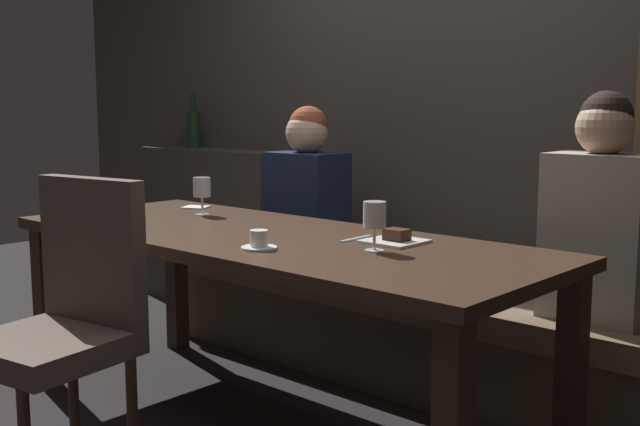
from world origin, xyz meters
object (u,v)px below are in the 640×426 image
Objects in this scene: wine_bottle_dark_red at (194,128)px; espresso_cup at (259,241)px; diner_redhead at (307,191)px; fork_on_table at (356,239)px; wine_glass_near_left at (375,216)px; wine_glass_far_left at (202,189)px; diner_bearded at (600,213)px; dessert_plate at (395,239)px; wine_glass_center_back at (70,190)px; banquette_bench at (383,328)px; chair_near_side at (67,311)px; dining_table at (269,257)px.

wine_bottle_dark_red is 2.72× the size of espresso_cup.
diner_redhead is 0.99m from fork_on_table.
espresso_cup is (-0.31, -0.23, -0.09)m from wine_glass_near_left.
wine_glass_near_left and wine_glass_far_left have the same top height.
dessert_plate is (-0.49, -0.55, -0.08)m from diner_bearded.
wine_glass_center_back is at bearing -133.92° from wine_glass_far_left.
wine_glass_near_left is at bearing -54.53° from banquette_bench.
espresso_cup is at bearing -33.36° from wine_bottle_dark_red.
wine_glass_center_back reaches higher than espresso_cup.
wine_glass_near_left is (0.68, 0.72, 0.30)m from chair_near_side.
diner_bearded is 2.72m from wine_bottle_dark_red.
chair_near_side is 1.01m from wine_glass_far_left.
banquette_bench is at bearing 43.23° from wine_glass_far_left.
wine_glass_far_left is at bearing 176.55° from fork_on_table.
chair_near_side is 0.65m from espresso_cup.
wine_bottle_dark_red is at bearing 158.33° from dessert_plate.
diner_redhead reaches higher than chair_near_side.
espresso_cup reaches higher than fork_on_table.
diner_bearded reaches higher than fork_on_table.
espresso_cup is 0.48m from dessert_plate.
chair_near_side is 1.00m from fork_on_table.
dining_table is 0.75m from chair_near_side.
wine_bottle_dark_red is at bearing 165.48° from diner_redhead.
chair_near_side reaches higher than dessert_plate.
diner_bearded is at bearing 47.81° from dessert_plate.
wine_glass_far_left is (-0.39, 0.88, 0.29)m from chair_near_side.
wine_glass_far_left is at bearing -179.38° from dessert_plate.
dessert_plate is (1.42, 0.42, -0.10)m from wine_glass_center_back.
dessert_plate is (0.64, 0.89, 0.20)m from chair_near_side.
diner_redhead is 0.57m from wine_glass_far_left.
dessert_plate is (0.46, -0.53, 0.53)m from banquette_bench.
wine_glass_center_back is (-0.49, -0.96, 0.04)m from diner_redhead.
banquette_bench is 1.06m from wine_glass_near_left.
dessert_plate is at bearing -21.67° from wine_bottle_dark_red.
wine_bottle_dark_red reaches higher than dessert_plate.
diner_redhead is 4.00× the size of dessert_plate.
wine_bottle_dark_red is at bearing 155.09° from wine_glass_near_left.
dessert_plate is (0.46, 0.17, 0.10)m from dining_table.
wine_glass_far_left is 0.56m from wine_glass_center_back.
diner_redhead is 4.47× the size of fork_on_table.
diner_bearded is at bearing -6.91° from wine_bottle_dark_red.
wine_bottle_dark_red is 1.99× the size of wine_glass_center_back.
wine_bottle_dark_red reaches higher than fork_on_table.
wine_bottle_dark_red is 2.47m from wine_glass_near_left.
diner_redhead is (-0.48, 0.01, 0.58)m from banquette_bench.
wine_glass_far_left is 0.86m from espresso_cup.
dining_table is 1.02m from wine_glass_center_back.
wine_glass_center_back is at bearing -165.64° from dining_table.
diner_redhead reaches higher than banquette_bench.
diner_redhead is 1.21m from wine_glass_near_left.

